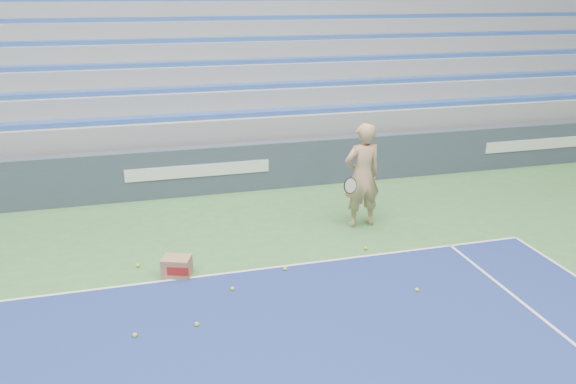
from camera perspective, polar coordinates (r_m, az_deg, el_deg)
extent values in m
cube|color=white|center=(9.37, -6.25, -8.19)|extent=(10.97, 0.05, 0.00)
cube|color=#374354|center=(12.85, -9.14, 2.15)|extent=(30.00, 0.30, 1.10)
cube|color=white|center=(12.68, -9.07, 2.15)|extent=(3.20, 0.02, 0.28)
cube|color=white|center=(16.20, 24.52, 4.47)|extent=(3.40, 0.02, 0.28)
cube|color=#909398|center=(17.23, -10.81, 6.58)|extent=(30.00, 8.50, 1.10)
cube|color=#909398|center=(17.07, -10.98, 9.19)|extent=(30.00, 8.50, 0.50)
cube|color=#3058AE|center=(13.22, -9.72, 7.57)|extent=(29.60, 0.42, 0.11)
cube|color=#909398|center=(17.40, -11.20, 11.05)|extent=(30.00, 7.65, 0.50)
cube|color=#3058AE|center=(13.96, -10.20, 10.28)|extent=(29.60, 0.42, 0.11)
cube|color=#909398|center=(17.76, -11.42, 12.84)|extent=(30.00, 6.80, 0.50)
cube|color=#3058AE|center=(14.73, -10.63, 12.71)|extent=(29.60, 0.42, 0.11)
cube|color=#909398|center=(18.13, -11.63, 14.55)|extent=(30.00, 5.95, 0.50)
cube|color=#3058AE|center=(15.52, -11.03, 14.90)|extent=(29.60, 0.42, 0.11)
cube|color=#909398|center=(18.52, -11.83, 16.20)|extent=(30.00, 5.10, 0.50)
cube|color=#3058AE|center=(16.33, -11.39, 16.86)|extent=(29.60, 0.42, 0.11)
cube|color=#909398|center=(18.92, -12.03, 17.77)|extent=(30.00, 4.25, 0.50)
cube|color=#909398|center=(21.35, -12.42, 17.40)|extent=(31.00, 0.40, 7.30)
imported|color=tan|center=(10.89, 7.55, 1.66)|extent=(0.79, 0.56, 2.07)
cylinder|color=black|center=(10.57, 6.28, 0.67)|extent=(0.12, 0.27, 0.08)
cylinder|color=beige|center=(10.26, 6.34, 0.65)|extent=(0.29, 0.16, 0.28)
torus|color=black|center=(10.26, 6.34, 0.65)|extent=(0.31, 0.18, 0.30)
cube|color=#9E734C|center=(9.36, -11.22, -7.45)|extent=(0.53, 0.47, 0.33)
cube|color=#B21E19|center=(9.21, -11.13, -7.93)|extent=(0.34, 0.13, 0.15)
sphere|color=#BBD82C|center=(10.21, 7.91, -5.69)|extent=(0.07, 0.07, 0.07)
sphere|color=#BBD82C|center=(9.84, -14.99, -7.22)|extent=(0.07, 0.07, 0.07)
sphere|color=#BBD82C|center=(8.04, -15.29, -13.86)|extent=(0.07, 0.07, 0.07)
sphere|color=#BBD82C|center=(9.02, 12.97, -9.67)|extent=(0.07, 0.07, 0.07)
sphere|color=#BBD82C|center=(8.09, -9.25, -13.14)|extent=(0.07, 0.07, 0.07)
sphere|color=#BBD82C|center=(8.87, -5.66, -9.76)|extent=(0.07, 0.07, 0.07)
sphere|color=#BBD82C|center=(9.40, -0.30, -7.82)|extent=(0.07, 0.07, 0.07)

